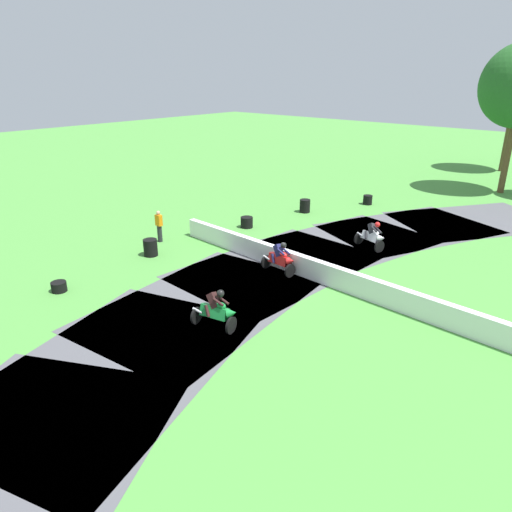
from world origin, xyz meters
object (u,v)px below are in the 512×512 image
Objects in this scene: motorcycle_chase_red at (280,258)px; tire_stack_near at (368,200)px; tire_stack_mid_b at (247,222)px; track_marshal at (159,226)px; motorcycle_trailing_green at (217,310)px; tire_stack_mid_a at (305,206)px; motorcycle_lead_white at (372,236)px; tire_stack_far at (150,248)px; tire_stack_extra_a at (59,287)px.

motorcycle_chase_red is 12.77m from tire_stack_near.
tire_stack_mid_b is 0.41× the size of track_marshal.
motorcycle_trailing_green is 14.61m from tire_stack_mid_a.
motorcycle_lead_white is 1.02× the size of motorcycle_chase_red.
motorcycle_lead_white is at bearing 13.72° from tire_stack_mid_b.
motorcycle_lead_white is 2.17× the size of tire_stack_far.
tire_stack_mid_a is at bearing 113.99° from motorcycle_trailing_green.
tire_stack_extra_a is (-2.78, -19.72, -0.10)m from tire_stack_near.
tire_stack_near is 0.75× the size of tire_stack_mid_a.
motorcycle_chase_red is 2.83× the size of tire_stack_near.
motorcycle_trailing_green is 17.98m from tire_stack_near.
tire_stack_near is at bearing 73.12° from tire_stack_mid_b.
tire_stack_mid_a is at bearing 75.32° from track_marshal.
track_marshal reaches higher than tire_stack_near.
track_marshal reaches higher than tire_stack_mid_a.
motorcycle_chase_red is 9.05m from tire_stack_extra_a.
motorcycle_trailing_green is at bearing -20.05° from tire_stack_far.
motorcycle_trailing_green is at bearing 17.96° from tire_stack_extra_a.
motorcycle_trailing_green is 7.06m from tire_stack_extra_a.
tire_stack_mid_b is (-6.60, 8.75, -0.34)m from motorcycle_trailing_green.
motorcycle_trailing_green is 2.48× the size of tire_stack_mid_b.
motorcycle_chase_red reaches higher than tire_stack_far.
motorcycle_trailing_green is 7.60m from tire_stack_far.
motorcycle_chase_red is 6.35m from tire_stack_far.
tire_stack_extra_a is (-0.77, -15.52, -0.20)m from tire_stack_mid_a.
tire_stack_mid_a is at bearing 119.32° from motorcycle_chase_red.
tire_stack_far is at bearing -50.79° from track_marshal.
track_marshal reaches higher than tire_stack_far.
motorcycle_lead_white is 10.64m from track_marshal.
motorcycle_lead_white reaches higher than tire_stack_near.
tire_stack_mid_a reaches higher than tire_stack_extra_a.
tire_stack_mid_b is at bearing -98.10° from tire_stack_mid_a.
tire_stack_far is at bearing -157.21° from motorcycle_chase_red.
tire_stack_near is at bearing 71.73° from track_marshal.
tire_stack_mid_a is at bearing 83.66° from tire_stack_far.
motorcycle_lead_white is at bearing 88.83° from motorcycle_trailing_green.
motorcycle_lead_white is 1.04× the size of motorcycle_trailing_green.
track_marshal reaches higher than motorcycle_chase_red.
tire_stack_extra_a is at bearing -98.03° from tire_stack_near.
motorcycle_trailing_green reaches higher than tire_stack_far.
motorcycle_trailing_green is 1.03× the size of track_marshal.
motorcycle_lead_white is 7.02m from tire_stack_mid_b.
tire_stack_far is (-7.35, -7.81, -0.23)m from motorcycle_lead_white.
motorcycle_trailing_green is 2.10× the size of tire_stack_mid_a.
motorcycle_chase_red reaches higher than motorcycle_trailing_green.
tire_stack_far is 0.49× the size of track_marshal.
tire_stack_mid_b is at bearing 69.16° from track_marshal.
motorcycle_chase_red is (-1.50, -5.35, 0.03)m from motorcycle_lead_white.
tire_stack_mid_a is at bearing 87.17° from tire_stack_extra_a.
tire_stack_mid_b is at bearing 89.41° from tire_stack_extra_a.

